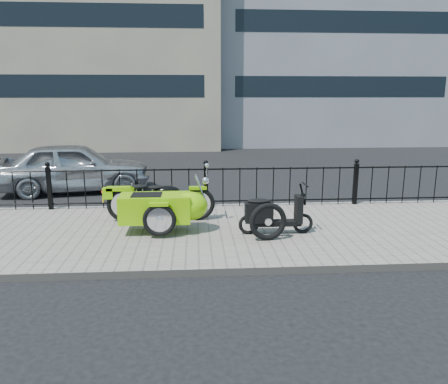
{
  "coord_description": "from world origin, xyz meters",
  "views": [
    {
      "loc": [
        -0.26,
        -8.47,
        2.66
      ],
      "look_at": [
        0.32,
        -0.1,
        0.77
      ],
      "focal_mm": 35.0,
      "sensor_mm": 36.0,
      "label": 1
    }
  ],
  "objects": [
    {
      "name": "sedan_car",
      "position": [
        -3.55,
        3.66,
        0.69
      ],
      "size": [
        4.26,
        2.28,
        1.38
      ],
      "primitive_type": "imported",
      "rotation": [
        0.0,
        0.0,
        1.74
      ],
      "color": "#ADAEB4",
      "rests_on": "ground"
    },
    {
      "name": "curb",
      "position": [
        0.0,
        1.44,
        0.06
      ],
      "size": [
        30.0,
        0.1,
        0.12
      ],
      "primitive_type": "cube",
      "color": "gray",
      "rests_on": "ground"
    },
    {
      "name": "spare_tire",
      "position": [
        1.02,
        -1.16,
        0.46
      ],
      "size": [
        0.69,
        0.2,
        0.68
      ],
      "primitive_type": "torus",
      "rotation": [
        1.57,
        0.0,
        0.15
      ],
      "color": "black",
      "rests_on": "sidewalk"
    },
    {
      "name": "ground",
      "position": [
        0.0,
        0.0,
        0.0
      ],
      "size": [
        120.0,
        120.0,
        0.0
      ],
      "primitive_type": "plane",
      "color": "black",
      "rests_on": "ground"
    },
    {
      "name": "sidewalk",
      "position": [
        0.0,
        -0.5,
        0.06
      ],
      "size": [
        30.0,
        3.8,
        0.12
      ],
      "primitive_type": "cube",
      "color": "gray",
      "rests_on": "ground"
    },
    {
      "name": "building_tan",
      "position": [
        -6.0,
        15.99,
        6.0
      ],
      "size": [
        14.0,
        8.01,
        12.0
      ],
      "color": "gray",
      "rests_on": "ground"
    },
    {
      "name": "iron_fence",
      "position": [
        0.0,
        1.3,
        0.59
      ],
      "size": [
        14.11,
        0.11,
        1.08
      ],
      "color": "black",
      "rests_on": "sidewalk"
    },
    {
      "name": "building_grey",
      "position": [
        7.0,
        16.99,
        7.5
      ],
      "size": [
        12.0,
        8.01,
        15.0
      ],
      "color": "gray",
      "rests_on": "ground"
    },
    {
      "name": "motorcycle_sidecar",
      "position": [
        -0.82,
        -0.41,
        0.59
      ],
      "size": [
        2.28,
        1.48,
        0.98
      ],
      "color": "black",
      "rests_on": "sidewalk"
    },
    {
      "name": "scooter",
      "position": [
        1.14,
        -0.79,
        0.49
      ],
      "size": [
        1.4,
        0.41,
        0.95
      ],
      "color": "black",
      "rests_on": "sidewalk"
    }
  ]
}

